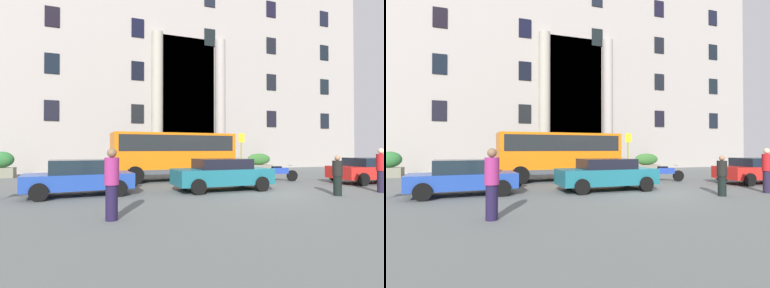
% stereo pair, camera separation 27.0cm
% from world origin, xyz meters
% --- Properties ---
extents(ground_plane, '(80.00, 64.00, 0.12)m').
position_xyz_m(ground_plane, '(0.00, 0.00, -0.06)').
color(ground_plane, '#595E5D').
extents(office_building_facade, '(38.76, 9.71, 20.71)m').
position_xyz_m(office_building_facade, '(0.00, 17.48, 10.34)').
color(office_building_facade, '#9F9890').
rests_on(office_building_facade, ground_plane).
extents(orange_minibus, '(6.78, 2.70, 2.64)m').
position_xyz_m(orange_minibus, '(-2.28, 5.50, 1.59)').
color(orange_minibus, orange).
rests_on(orange_minibus, ground_plane).
extents(bus_stop_sign, '(0.44, 0.08, 2.81)m').
position_xyz_m(bus_stop_sign, '(2.91, 7.07, 1.73)').
color(bus_stop_sign, '#999715').
rests_on(bus_stop_sign, ground_plane).
extents(hedge_planter_east, '(2.18, 0.76, 1.39)m').
position_xyz_m(hedge_planter_east, '(6.51, 10.67, 0.67)').
color(hedge_planter_east, gray).
rests_on(hedge_planter_east, ground_plane).
extents(hedge_planter_far_west, '(1.48, 0.98, 1.61)m').
position_xyz_m(hedge_planter_far_west, '(-11.84, 10.44, 0.78)').
color(hedge_planter_far_west, gray).
rests_on(hedge_planter_far_west, ground_plane).
extents(hedge_planter_west, '(1.73, 0.82, 1.46)m').
position_xyz_m(hedge_planter_west, '(1.93, 10.61, 0.71)').
color(hedge_planter_west, '#716358').
rests_on(hedge_planter_west, ground_plane).
extents(hedge_planter_entrance_left, '(1.59, 0.77, 1.62)m').
position_xyz_m(hedge_planter_entrance_left, '(-3.46, 10.29, 0.78)').
color(hedge_planter_entrance_left, '#64605C').
rests_on(hedge_planter_entrance_left, ground_plane).
extents(parked_sedan_far, '(4.19, 1.97, 1.35)m').
position_xyz_m(parked_sedan_far, '(-1.43, 0.86, 0.71)').
color(parked_sedan_far, '#1A616F').
rests_on(parked_sedan_far, ground_plane).
extents(parked_coupe_end, '(4.02, 2.20, 1.36)m').
position_xyz_m(parked_coupe_end, '(-7.17, 1.36, 0.70)').
color(parked_coupe_end, '#20419B').
rests_on(parked_coupe_end, ground_plane).
extents(parked_sedan_second, '(4.40, 2.25, 1.31)m').
position_xyz_m(parked_sedan_second, '(7.10, 0.78, 0.69)').
color(parked_sedan_second, red).
rests_on(parked_sedan_second, ground_plane).
extents(scooter_by_planter, '(2.07, 0.57, 0.89)m').
position_xyz_m(scooter_by_planter, '(-5.71, 3.16, 0.46)').
color(scooter_by_planter, black).
rests_on(scooter_by_planter, ground_plane).
extents(motorcycle_far_end, '(1.97, 0.70, 0.89)m').
position_xyz_m(motorcycle_far_end, '(3.03, 3.05, 0.46)').
color(motorcycle_far_end, black).
rests_on(motorcycle_far_end, ground_plane).
extents(motorcycle_near_kerb, '(2.07, 0.55, 0.89)m').
position_xyz_m(motorcycle_near_kerb, '(0.16, 3.42, 0.46)').
color(motorcycle_near_kerb, black).
rests_on(motorcycle_near_kerb, ground_plane).
extents(pedestrian_woman_with_bag, '(0.36, 0.36, 1.53)m').
position_xyz_m(pedestrian_woman_with_bag, '(2.08, -1.94, 0.76)').
color(pedestrian_woman_with_bag, black).
rests_on(pedestrian_woman_with_bag, ground_plane).
extents(pedestrian_child_trailing, '(0.36, 0.36, 1.79)m').
position_xyz_m(pedestrian_child_trailing, '(-6.32, -3.16, 0.91)').
color(pedestrian_child_trailing, '#1C1534').
rests_on(pedestrian_child_trailing, ground_plane).
extents(pedestrian_man_crossing, '(0.36, 0.36, 1.81)m').
position_xyz_m(pedestrian_man_crossing, '(4.40, -1.89, 0.92)').
color(pedestrian_man_crossing, '#211A31').
rests_on(pedestrian_man_crossing, ground_plane).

